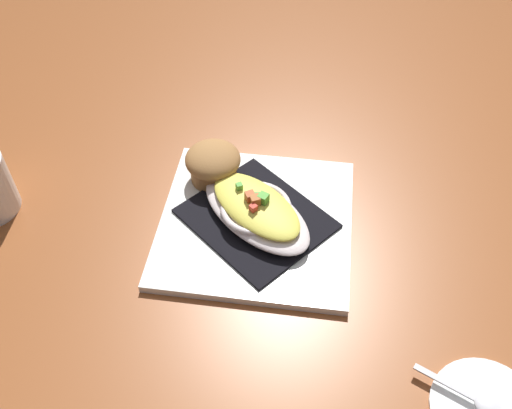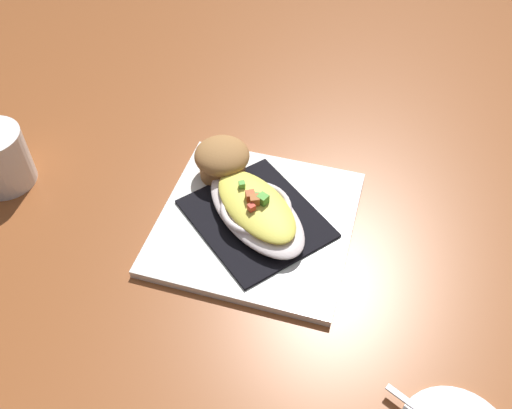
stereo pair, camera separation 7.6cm
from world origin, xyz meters
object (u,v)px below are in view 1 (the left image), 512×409
object	(u,v)px
gratin_dish	(256,209)
spoon	(486,404)
muffin	(213,163)
square_plate	(256,222)

from	to	relation	value
gratin_dish	spoon	bearing A→B (deg)	-125.24
muffin	square_plate	bearing A→B (deg)	-130.95
square_plate	muffin	size ratio (longest dim) A/B	3.28
gratin_dish	spoon	distance (m)	0.36
gratin_dish	spoon	size ratio (longest dim) A/B	1.96
square_plate	gratin_dish	xyz separation A→B (m)	(-0.00, 0.00, 0.03)
gratin_dish	spoon	world-z (taller)	gratin_dish
square_plate	muffin	distance (m)	0.11
square_plate	muffin	xyz separation A→B (m)	(0.07, 0.08, 0.03)
square_plate	spoon	bearing A→B (deg)	-125.24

